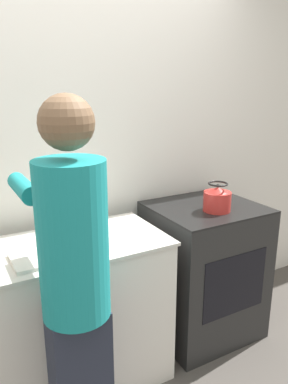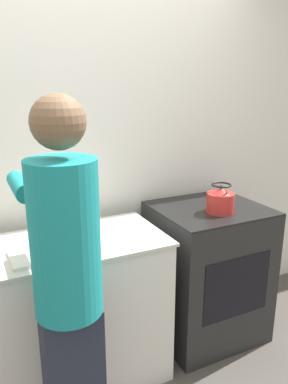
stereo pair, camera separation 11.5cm
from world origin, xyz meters
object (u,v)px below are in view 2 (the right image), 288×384
(person, at_px, (67,279))
(oven, at_px, (207,271))
(cutting_board, at_px, (50,253))
(knife, at_px, (58,252))
(kettle, at_px, (220,200))

(person, bearing_deg, oven, 24.91)
(cutting_board, height_order, knife, knife)
(cutting_board, relative_size, knife, 1.60)
(cutting_board, bearing_deg, oven, 8.27)
(oven, bearing_deg, person, -155.09)
(oven, height_order, cutting_board, oven)
(person, xyz_separation_m, knife, (0.03, 0.32, -0.02))
(person, bearing_deg, knife, 83.82)
(oven, distance_m, cutting_board, 1.19)
(oven, relative_size, cutting_board, 2.45)
(oven, bearing_deg, knife, -169.88)
(oven, xyz_separation_m, kettle, (-0.00, -0.11, 0.55))
(cutting_board, bearing_deg, kettle, 2.75)
(person, relative_size, kettle, 9.13)
(cutting_board, xyz_separation_m, knife, (0.03, -0.03, 0.01))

